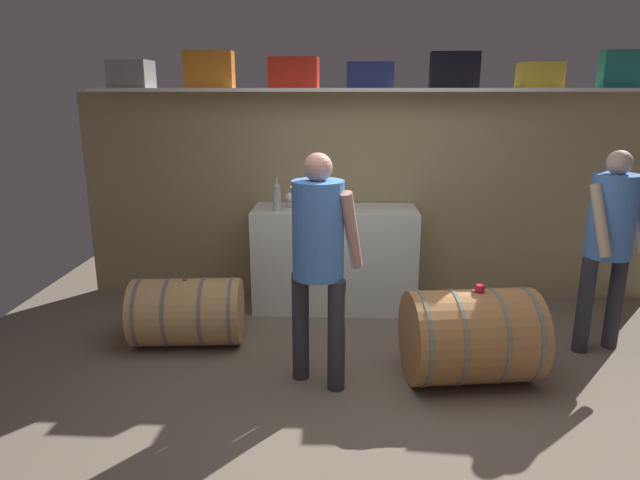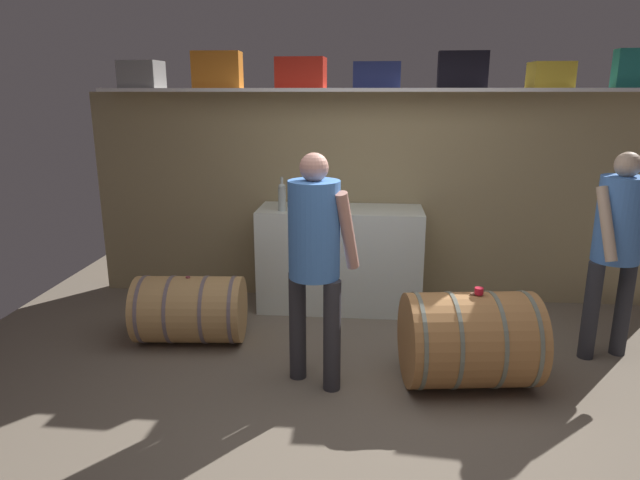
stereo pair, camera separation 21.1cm
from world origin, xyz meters
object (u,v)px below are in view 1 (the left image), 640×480
toolcase_navy (370,75)px  toolcase_yellow (540,75)px  toolcase_grey (131,74)px  toolcase_orange (209,70)px  toolcase_red (294,73)px  toolcase_teal (624,69)px  tasting_cup (480,288)px  wine_bottle_clear (277,197)px  toolcase_black (454,70)px  visitor_tasting (319,247)px  wine_barrel_near (471,336)px  winemaker_pouring (611,231)px  work_cabinet (335,258)px  wine_barrel_far (187,312)px  wine_glass (290,197)px

toolcase_navy → toolcase_yellow: (1.50, 0.00, -0.00)m
toolcase_grey → toolcase_orange: 0.72m
toolcase_red → toolcase_teal: bearing=3.0°
toolcase_navy → tasting_cup: (0.72, -1.56, -1.45)m
toolcase_navy → wine_bottle_clear: toolcase_navy is taller
toolcase_orange → toolcase_red: (0.77, 0.00, -0.03)m
toolcase_navy → toolcase_black: (0.75, 0.00, 0.04)m
wine_bottle_clear → toolcase_black: bearing=12.2°
toolcase_orange → wine_bottle_clear: bearing=-31.0°
toolcase_red → visitor_tasting: toolcase_red is taller
wine_barrel_near → winemaker_pouring: winemaker_pouring is taller
wine_barrel_near → wine_bottle_clear: bearing=133.4°
toolcase_orange → visitor_tasting: toolcase_orange is taller
toolcase_red → wine_barrel_near: size_ratio=0.45×
toolcase_grey → toolcase_teal: (4.39, 0.00, 0.04)m
toolcase_red → work_cabinet: 1.73m
toolcase_navy → toolcase_black: size_ratio=0.99×
wine_barrel_far → toolcase_teal: bearing=11.6°
toolcase_black → wine_barrel_far: 3.12m
toolcase_grey → tasting_cup: toolcase_grey is taller
toolcase_navy → wine_barrel_far: 2.60m
wine_bottle_clear → tasting_cup: 2.00m
toolcase_red → wine_bottle_clear: bearing=-109.1°
wine_bottle_clear → tasting_cup: wine_bottle_clear is taller
toolcase_navy → toolcase_black: bearing=0.7°
toolcase_yellow → toolcase_teal: (0.72, 0.00, 0.05)m
toolcase_black → wine_barrel_far: (-2.23, -1.06, -1.91)m
toolcase_navy → work_cabinet: toolcase_navy is taller
work_cabinet → wine_barrel_far: bearing=-143.6°
toolcase_red → wine_glass: toolcase_red is taller
toolcase_black → tasting_cup: (-0.03, -1.56, -1.49)m
toolcase_yellow → winemaker_pouring: size_ratio=0.21×
wine_glass → winemaker_pouring: bearing=-18.3°
toolcase_orange → toolcase_teal: same height
toolcase_yellow → winemaker_pouring: 1.58m
toolcase_navy → wine_barrel_far: toolcase_navy is taller
wine_barrel_near → toolcase_red: bearing=123.6°
tasting_cup → wine_barrel_far: bearing=167.2°
work_cabinet → wine_barrel_near: 1.69m
wine_barrel_far → visitor_tasting: (1.09, -0.58, 0.72)m
toolcase_orange → toolcase_yellow: 2.95m
wine_bottle_clear → wine_glass: (0.10, 0.14, -0.03)m
toolcase_black → wine_barrel_far: bearing=-152.5°
work_cabinet → wine_glass: 0.71m
winemaker_pouring → tasting_cup: bearing=8.1°
toolcase_black → wine_glass: size_ratio=2.85×
toolcase_grey → wine_glass: 1.82m
toolcase_grey → toolcase_navy: size_ratio=0.85×
tasting_cup → winemaker_pouring: size_ratio=0.04×
toolcase_yellow → wine_glass: 2.47m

